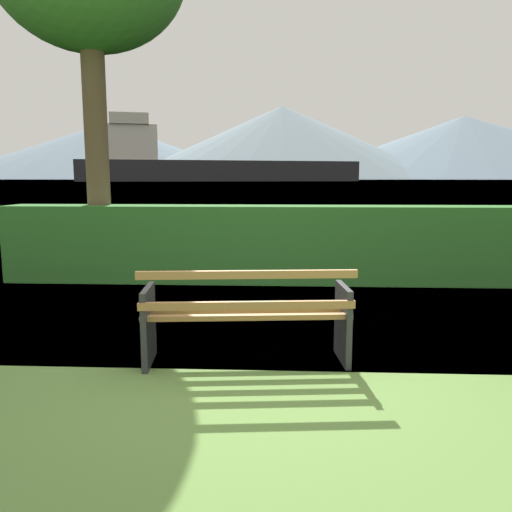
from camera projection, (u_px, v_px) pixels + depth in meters
The scene contains 7 objects.
ground_plane at pixel (247, 361), 4.54m from camera, with size 1400.00×1400.00×0.00m, color #567A38.
water_surface at pixel (282, 180), 310.35m from camera, with size 620.00×620.00×0.00m, color #7A99A8.
park_bench at pixel (247, 316), 4.41m from camera, with size 1.82×0.73×0.87m.
hedge_row at pixel (262, 244), 7.92m from camera, with size 7.92×0.68×1.18m, color #2D6B28.
cargo_ship_large at pixel (200, 163), 218.02m from camera, with size 119.69×52.11×26.83m.
fishing_boat_near at pixel (308, 180), 230.76m from camera, with size 6.95×4.52×1.90m.
distant_hills at pixel (301, 147), 576.18m from camera, with size 784.61×407.88×77.85m.
Camera 1 is at (0.30, -4.33, 1.60)m, focal length 36.02 mm.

